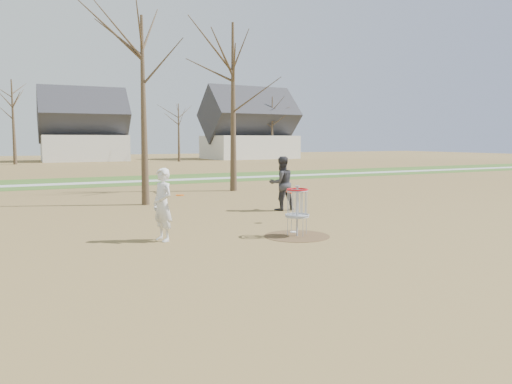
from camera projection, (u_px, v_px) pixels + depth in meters
ground at (297, 236)px, 13.66m from camera, size 160.00×160.00×0.00m
green_band at (127, 180)px, 32.30m from camera, size 160.00×8.00×0.01m
footpath at (131, 181)px, 31.41m from camera, size 160.00×1.50×0.01m
dirt_circle at (297, 236)px, 13.66m from camera, size 1.80×1.80×0.01m
player_standing at (163, 205)px, 12.92m from camera, size 0.62×0.79×1.90m
player_throwing at (282, 183)px, 18.60m from camera, size 1.02×0.82×2.02m
disc_grounded at (294, 232)px, 14.17m from camera, size 0.22×0.22×0.02m
discs_in_play at (243, 193)px, 14.39m from camera, size 4.25×1.47×0.29m
disc_golf_basket at (297, 203)px, 13.56m from camera, size 0.64×0.64×1.35m
bare_trees at (110, 110)px, 45.66m from camera, size 52.62×44.98×9.00m
houses_row at (105, 133)px, 61.88m from camera, size 56.51×10.01×7.26m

